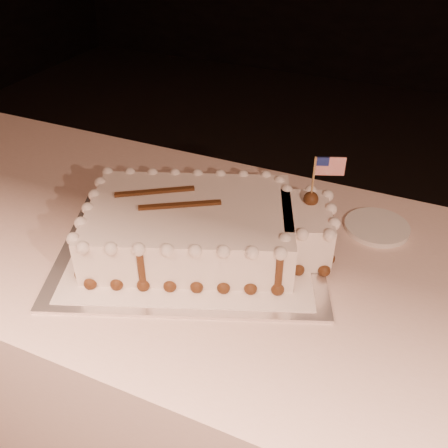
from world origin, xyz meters
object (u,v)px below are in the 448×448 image
at_px(cake_board, 192,247).
at_px(side_plate, 377,227).
at_px(sheet_cake, 205,227).
at_px(banquet_table, 261,375).

distance_m(cake_board, side_plate, 0.44).
bearing_deg(cake_board, side_plate, 12.43).
distance_m(sheet_cake, side_plate, 0.42).
xyz_separation_m(banquet_table, cake_board, (-0.18, -0.02, 0.38)).
relative_size(cake_board, side_plate, 3.81).
bearing_deg(cake_board, sheet_cake, 0.25).
relative_size(sheet_cake, side_plate, 3.76).
height_order(cake_board, side_plate, side_plate).
relative_size(cake_board, sheet_cake, 1.01).
distance_m(banquet_table, sheet_cake, 0.46).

